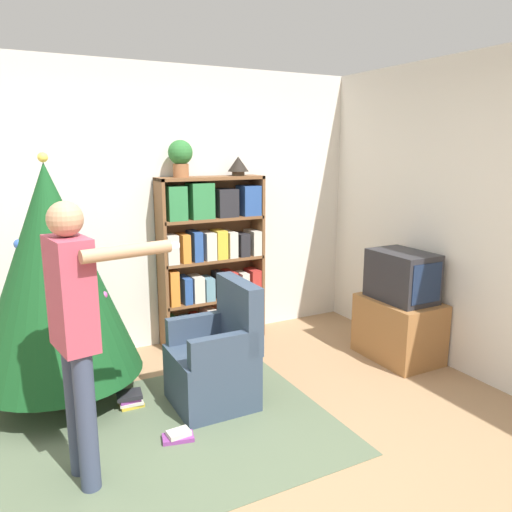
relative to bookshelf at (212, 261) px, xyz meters
name	(u,v)px	position (x,y,z in m)	size (l,w,h in m)	color
ground_plane	(227,473)	(-0.75, -1.95, -0.80)	(14.00, 14.00, 0.00)	#9E7A56
wall_back	(126,212)	(-0.75, 0.21, 0.50)	(8.00, 0.10, 2.60)	silver
area_rug	(157,436)	(-1.00, -1.39, -0.79)	(2.35, 1.70, 0.01)	#56664C
bookshelf	(212,261)	(0.00, 0.00, 0.00)	(1.02, 0.26, 1.60)	brown
tv_stand	(399,329)	(1.31, -1.17, -0.52)	(0.50, 0.71, 0.55)	#996638
television	(402,276)	(1.31, -1.17, -0.03)	(0.39, 0.58, 0.43)	#28282D
game_remote	(405,307)	(1.16, -1.38, -0.24)	(0.04, 0.12, 0.02)	white
christmas_tree	(53,272)	(-1.47, -0.57, 0.19)	(1.19, 1.19, 1.84)	#4C3323
armchair	(216,362)	(-0.46, -1.15, -0.48)	(0.57, 0.56, 0.92)	#334256
standing_person	(75,323)	(-1.48, -1.63, 0.15)	(0.68, 0.46, 1.60)	#38425B
potted_plant	(180,156)	(-0.29, 0.01, 1.00)	(0.22, 0.22, 0.33)	#935B38
table_lamp	(238,165)	(0.28, 0.01, 0.91)	(0.20, 0.20, 0.18)	#473828
book_pile_near_tree	(130,399)	(-1.05, -0.91, -0.75)	(0.20, 0.17, 0.10)	gold
book_pile_by_chair	(178,436)	(-0.89, -1.49, -0.77)	(0.22, 0.16, 0.06)	#843889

